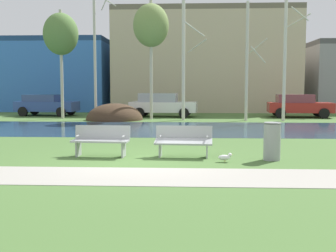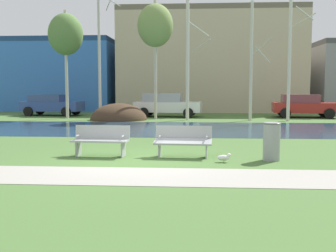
# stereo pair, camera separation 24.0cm
# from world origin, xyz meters

# --- Properties ---
(ground_plane) EXTENTS (120.00, 120.00, 0.00)m
(ground_plane) POSITION_xyz_m (0.00, 10.00, 0.00)
(ground_plane) COLOR #476B33
(paved_path_strip) EXTENTS (60.00, 1.87, 0.01)m
(paved_path_strip) POSITION_xyz_m (0.00, -1.81, 0.01)
(paved_path_strip) COLOR #9E998E
(paved_path_strip) RESTS_ON ground
(river_band) EXTENTS (80.00, 7.08, 0.01)m
(river_band) POSITION_xyz_m (0.00, 8.68, 0.00)
(river_band) COLOR #284256
(river_band) RESTS_ON ground
(soil_mound) EXTENTS (3.39, 3.20, 1.98)m
(soil_mound) POSITION_xyz_m (-3.08, 13.71, 0.00)
(soil_mound) COLOR #423021
(soil_mound) RESTS_ON ground
(bench_left) EXTENTS (1.63, 0.65, 0.87)m
(bench_left) POSITION_xyz_m (-1.16, 0.78, 0.47)
(bench_left) COLOR #9EA0A3
(bench_left) RESTS_ON ground
(bench_right) EXTENTS (1.63, 0.65, 0.87)m
(bench_right) POSITION_xyz_m (1.17, 0.78, 0.47)
(bench_right) COLOR #9EA0A3
(bench_right) RESTS_ON ground
(trash_bin) EXTENTS (0.48, 0.48, 1.02)m
(trash_bin) POSITION_xyz_m (3.56, 0.41, 0.53)
(trash_bin) COLOR gray
(trash_bin) RESTS_ON ground
(seagull) EXTENTS (0.39, 0.15, 0.24)m
(seagull) POSITION_xyz_m (2.27, 0.04, 0.13)
(seagull) COLOR white
(seagull) RESTS_ON ground
(birch_far_left) EXTENTS (2.12, 2.12, 6.64)m
(birch_far_left) POSITION_xyz_m (-6.49, 14.60, 5.14)
(birch_far_left) COLOR #BCB7A8
(birch_far_left) RESTS_ON ground
(birch_left) EXTENTS (1.42, 2.25, 9.00)m
(birch_left) POSITION_xyz_m (-4.25, 14.03, 4.61)
(birch_left) COLOR #BCB7A8
(birch_left) RESTS_ON ground
(birch_center_left) EXTENTS (2.14, 2.14, 7.23)m
(birch_center_left) POSITION_xyz_m (-0.95, 14.45, 5.60)
(birch_center_left) COLOR #BCB7A8
(birch_center_left) RESTS_ON ground
(birch_center) EXTENTS (1.45, 2.57, 7.80)m
(birch_center) POSITION_xyz_m (1.05, 13.77, 3.95)
(birch_center) COLOR beige
(birch_center) RESTS_ON ground
(birch_center_right) EXTENTS (1.23, 2.20, 6.84)m
(birch_center_right) POSITION_xyz_m (4.72, 13.67, 3.45)
(birch_center_right) COLOR beige
(birch_center_right) RESTS_ON ground
(birch_right) EXTENTS (1.46, 2.63, 7.88)m
(birch_right) POSITION_xyz_m (6.86, 13.51, 4.04)
(birch_right) COLOR beige
(birch_right) RESTS_ON ground
(parked_van_nearest_blue) EXTENTS (4.19, 2.24, 1.43)m
(parked_van_nearest_blue) POSITION_xyz_m (-8.37, 17.06, 0.76)
(parked_van_nearest_blue) COLOR #2D4793
(parked_van_nearest_blue) RESTS_ON ground
(parked_sedan_second_white) EXTENTS (4.48, 2.24, 1.55)m
(parked_sedan_second_white) POSITION_xyz_m (-0.41, 16.40, 0.81)
(parked_sedan_second_white) COLOR silver
(parked_sedan_second_white) RESTS_ON ground
(parked_hatch_third_red) EXTENTS (4.15, 2.37, 1.48)m
(parked_hatch_third_red) POSITION_xyz_m (8.43, 16.42, 0.78)
(parked_hatch_third_red) COLOR maroon
(parked_hatch_third_red) RESTS_ON ground
(building_blue_store) EXTENTS (11.83, 7.20, 5.89)m
(building_blue_store) POSITION_xyz_m (-11.23, 24.42, 2.94)
(building_blue_store) COLOR #3870C6
(building_blue_store) RESTS_ON ground
(building_beige_block) EXTENTS (14.42, 8.40, 8.06)m
(building_beige_block) POSITION_xyz_m (2.65, 24.52, 4.03)
(building_beige_block) COLOR #BCAD8E
(building_beige_block) RESTS_ON ground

